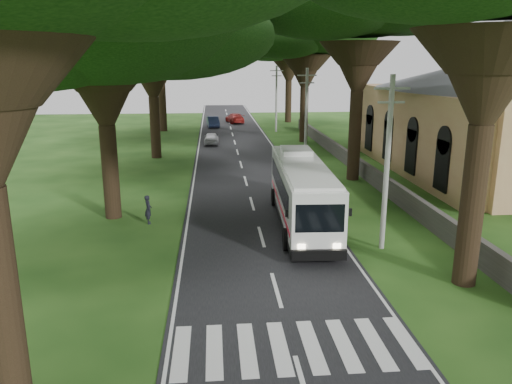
{
  "coord_description": "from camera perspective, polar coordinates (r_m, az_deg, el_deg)",
  "views": [
    {
      "loc": [
        -2.29,
        -15.48,
        8.56
      ],
      "look_at": [
        -0.22,
        8.55,
        2.2
      ],
      "focal_mm": 35.0,
      "sensor_mm": 36.0,
      "label": 1
    }
  ],
  "objects": [
    {
      "name": "ground",
      "position": [
        17.83,
        3.16,
        -13.93
      ],
      "size": [
        140.0,
        140.0,
        0.0
      ],
      "primitive_type": "plane",
      "color": "#1A3F12",
      "rests_on": "ground"
    },
    {
      "name": "road",
      "position": [
        41.43,
        -1.65,
        2.86
      ],
      "size": [
        8.0,
        120.0,
        0.04
      ],
      "primitive_type": "cube",
      "color": "black",
      "rests_on": "ground"
    },
    {
      "name": "crosswalk",
      "position": [
        16.13,
        4.19,
        -17.32
      ],
      "size": [
        8.0,
        3.0,
        0.01
      ],
      "primitive_type": "cube",
      "color": "silver",
      "rests_on": "ground"
    },
    {
      "name": "property_wall",
      "position": [
        41.82,
        10.86,
        3.53
      ],
      "size": [
        0.35,
        50.0,
        1.2
      ],
      "primitive_type": "cube",
      "color": "#383533",
      "rests_on": "ground"
    },
    {
      "name": "church",
      "position": [
        42.31,
        23.83,
        8.58
      ],
      "size": [
        14.0,
        24.0,
        11.6
      ],
      "color": "tan",
      "rests_on": "ground"
    },
    {
      "name": "pole_near",
      "position": [
        23.26,
        14.77,
        3.43
      ],
      "size": [
        1.6,
        0.24,
        8.0
      ],
      "color": "gray",
      "rests_on": "ground"
    },
    {
      "name": "pole_mid",
      "position": [
        42.43,
        5.75,
        8.77
      ],
      "size": [
        1.6,
        0.24,
        8.0
      ],
      "color": "gray",
      "rests_on": "ground"
    },
    {
      "name": "pole_far",
      "position": [
        62.12,
        2.34,
        10.72
      ],
      "size": [
        1.6,
        0.24,
        8.0
      ],
      "color": "gray",
      "rests_on": "ground"
    },
    {
      "name": "tree_l_mida",
      "position": [
        28.13,
        -17.5,
        17.93
      ],
      "size": [
        15.49,
        15.49,
        13.78
      ],
      "color": "black",
      "rests_on": "ground"
    },
    {
      "name": "tree_l_midb",
      "position": [
        45.84,
        -12.0,
        17.42
      ],
      "size": [
        12.71,
        12.71,
        13.79
      ],
      "color": "black",
      "rests_on": "ground"
    },
    {
      "name": "tree_l_far",
      "position": [
        63.85,
        -10.99,
        17.2
      ],
      "size": [
        16.07,
        16.07,
        15.04
      ],
      "color": "black",
      "rests_on": "ground"
    },
    {
      "name": "tree_r_midb",
      "position": [
        54.45,
        5.73,
        17.98
      ],
      "size": [
        13.29,
        13.29,
        14.66
      ],
      "color": "black",
      "rests_on": "ground"
    },
    {
      "name": "tree_r_far",
      "position": [
        72.36,
        3.84,
        17.27
      ],
      "size": [
        15.11,
        15.11,
        15.06
      ],
      "color": "black",
      "rests_on": "ground"
    },
    {
      "name": "coach_bus",
      "position": [
        26.7,
        5.26,
        0.09
      ],
      "size": [
        3.07,
        11.54,
        3.37
      ],
      "rotation": [
        0.0,
        0.0,
        -0.04
      ],
      "color": "white",
      "rests_on": "ground"
    },
    {
      "name": "distant_car_a",
      "position": [
        53.0,
        -5.12,
        6.14
      ],
      "size": [
        1.61,
        3.75,
        1.26
      ],
      "primitive_type": "imported",
      "rotation": [
        0.0,
        0.0,
        3.11
      ],
      "color": "#B4B3B8",
      "rests_on": "road"
    },
    {
      "name": "distant_car_b",
      "position": [
        67.09,
        -4.94,
        8.0
      ],
      "size": [
        1.8,
        4.25,
        1.36
      ],
      "primitive_type": "imported",
      "rotation": [
        0.0,
        0.0,
        0.09
      ],
      "color": "#212C4E",
      "rests_on": "road"
    },
    {
      "name": "distant_car_c",
      "position": [
        71.42,
        -2.44,
        8.45
      ],
      "size": [
        2.81,
        5.01,
        1.37
      ],
      "primitive_type": "imported",
      "rotation": [
        0.0,
        0.0,
        3.34
      ],
      "color": "maroon",
      "rests_on": "road"
    },
    {
      "name": "pedestrian",
      "position": [
        27.54,
        -12.21,
        -1.96
      ],
      "size": [
        0.5,
        0.65,
        1.58
      ],
      "primitive_type": "imported",
      "rotation": [
        0.0,
        0.0,
        1.8
      ],
      "color": "black",
      "rests_on": "ground"
    }
  ]
}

